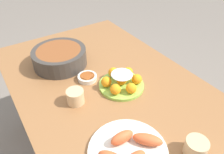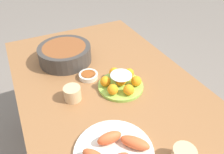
# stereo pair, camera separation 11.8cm
# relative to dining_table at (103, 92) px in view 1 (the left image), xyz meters

# --- Properties ---
(dining_table) EXTENTS (1.37, 0.93, 0.74)m
(dining_table) POSITION_rel_dining_table_xyz_m (0.00, 0.00, 0.00)
(dining_table) COLOR #936038
(dining_table) RESTS_ON ground_plane
(cake_plate) EXTENTS (0.24, 0.24, 0.09)m
(cake_plate) POSITION_rel_dining_table_xyz_m (-0.11, -0.05, 0.13)
(cake_plate) COLOR #99CC4C
(cake_plate) RESTS_ON dining_table
(serving_bowl) EXTENTS (0.32, 0.32, 0.10)m
(serving_bowl) POSITION_rel_dining_table_xyz_m (0.27, 0.14, 0.15)
(serving_bowl) COLOR #3D3833
(serving_bowl) RESTS_ON dining_table
(sauce_bowl) EXTENTS (0.11, 0.11, 0.03)m
(sauce_bowl) POSITION_rel_dining_table_xyz_m (0.05, 0.07, 0.11)
(sauce_bowl) COLOR silver
(sauce_bowl) RESTS_ON dining_table
(seafood_platter) EXTENTS (0.32, 0.32, 0.06)m
(seafood_platter) POSITION_rel_dining_table_xyz_m (-0.45, 0.16, 0.11)
(seafood_platter) COLOR silver
(seafood_platter) RESTS_ON dining_table
(cup_near) EXTENTS (0.09, 0.09, 0.07)m
(cup_near) POSITION_rel_dining_table_xyz_m (-0.59, -0.06, 0.13)
(cup_near) COLOR #DBB27F
(cup_near) RESTS_ON dining_table
(cup_far) EXTENTS (0.09, 0.09, 0.07)m
(cup_far) POSITION_rel_dining_table_xyz_m (-0.08, 0.21, 0.13)
(cup_far) COLOR #DBB27F
(cup_far) RESTS_ON dining_table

